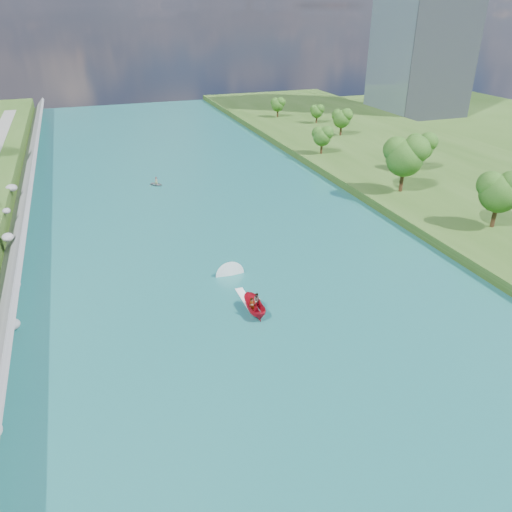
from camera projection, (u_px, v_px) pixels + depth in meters
name	position (u px, v px, depth m)	size (l,w,h in m)	color
ground	(283.00, 342.00, 49.03)	(260.00, 260.00, 0.00)	#2D5119
river_water	(225.00, 256.00, 65.83)	(55.00, 240.00, 0.10)	#19605F
riprap_bank	(9.00, 279.00, 56.58)	(4.51, 236.00, 4.24)	slate
office_tower	(428.00, 4.00, 140.27)	(22.00, 22.00, 60.00)	gray
trees_east	(468.00, 181.00, 74.99)	(16.63, 138.05, 11.03)	#134712
motorboat	(250.00, 301.00, 54.30)	(3.60, 19.01, 2.16)	#AD0D1E
raft	(156.00, 183.00, 91.36)	(3.10, 3.19, 1.53)	gray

